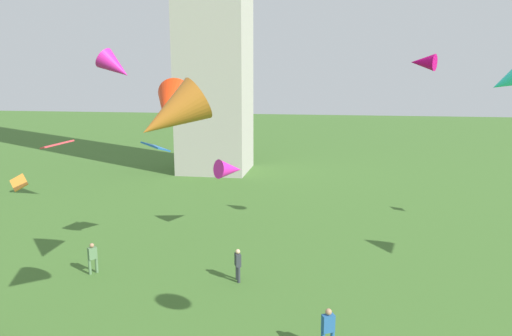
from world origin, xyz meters
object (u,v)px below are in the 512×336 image
at_px(person_0, 328,328).
at_px(kite_flying_10, 230,169).
at_px(person_1, 238,263).
at_px(kite_flying_7, 423,62).
at_px(person_3, 93,256).
at_px(kite_flying_6, 171,108).
at_px(kite_flying_1, 188,102).
at_px(kite_flying_0, 57,144).
at_px(kite_flying_11, 19,182).
at_px(kite_flying_3, 171,115).
at_px(kite_flying_2, 156,147).
at_px(kite_flying_8, 116,67).

relative_size(person_0, kite_flying_10, 0.80).
height_order(person_1, kite_flying_7, kite_flying_7).
bearing_deg(person_3, kite_flying_6, 103.64).
height_order(person_1, kite_flying_1, kite_flying_1).
height_order(kite_flying_0, kite_flying_10, kite_flying_0).
relative_size(kite_flying_0, kite_flying_11, 1.28).
xyz_separation_m(person_1, kite_flying_6, (-2.08, -2.95, 7.65)).
relative_size(kite_flying_0, kite_flying_3, 0.46).
height_order(kite_flying_1, kite_flying_2, kite_flying_1).
bearing_deg(kite_flying_0, kite_flying_2, 34.67).
bearing_deg(kite_flying_1, kite_flying_11, 34.05).
bearing_deg(kite_flying_1, person_1, 152.38).
height_order(person_1, kite_flying_3, kite_flying_3).
xyz_separation_m(kite_flying_1, kite_flying_3, (2.04, -8.37, 0.08)).
height_order(person_3, kite_flying_0, kite_flying_0).
distance_m(person_1, kite_flying_8, 15.45).
bearing_deg(kite_flying_8, kite_flying_10, -87.84).
bearing_deg(kite_flying_2, kite_flying_7, -68.51).
bearing_deg(person_3, kite_flying_7, 151.75).
bearing_deg(kite_flying_7, person_1, -28.87).
bearing_deg(kite_flying_11, person_1, 62.62).
xyz_separation_m(kite_flying_2, kite_flying_10, (3.16, 4.10, -1.95)).
distance_m(kite_flying_6, kite_flying_8, 13.14).
xyz_separation_m(person_0, kite_flying_11, (-13.16, 2.05, 4.40)).
xyz_separation_m(person_0, kite_flying_7, (4.69, 11.50, 9.56)).
distance_m(kite_flying_3, kite_flying_6, 4.43).
relative_size(kite_flying_8, kite_flying_10, 1.25).
relative_size(kite_flying_0, kite_flying_6, 0.48).
distance_m(kite_flying_0, kite_flying_3, 6.06).
distance_m(kite_flying_2, kite_flying_3, 11.22).
relative_size(person_3, kite_flying_6, 0.59).
distance_m(kite_flying_3, kite_flying_7, 16.52).
height_order(person_0, kite_flying_3, kite_flying_3).
xyz_separation_m(kite_flying_3, kite_flying_6, (-1.47, 4.18, -0.07)).
distance_m(kite_flying_6, kite_flying_11, 7.46).
xyz_separation_m(kite_flying_3, kite_flying_8, (-8.79, 14.95, 1.72)).
xyz_separation_m(kite_flying_6, kite_flying_10, (0.22, 9.91, -4.47)).
bearing_deg(person_0, kite_flying_11, 145.62).
bearing_deg(person_0, person_1, 103.53).
height_order(kite_flying_10, kite_flying_11, kite_flying_11).
bearing_deg(kite_flying_6, person_0, -24.83).
xyz_separation_m(kite_flying_0, kite_flying_10, (4.14, 11.70, -3.17)).
relative_size(person_1, kite_flying_3, 0.57).
bearing_deg(kite_flying_10, kite_flying_11, 100.43).
distance_m(kite_flying_0, kite_flying_1, 6.97).
height_order(kite_flying_1, kite_flying_7, kite_flying_7).
relative_size(kite_flying_0, kite_flying_10, 0.62).
xyz_separation_m(person_3, kite_flying_8, (-2.02, 8.09, 9.46)).
bearing_deg(kite_flying_11, person_3, 107.03).
xyz_separation_m(person_1, kite_flying_1, (-2.65, 1.24, 7.65)).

